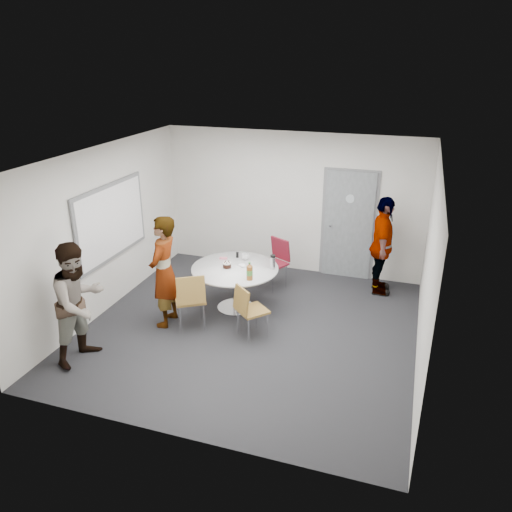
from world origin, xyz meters
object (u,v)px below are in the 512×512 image
(whiteboard, at_px, (112,222))
(person_main, at_px, (164,272))
(chair_near_left, at_px, (190,296))
(person_left, at_px, (79,303))
(door, at_px, (348,225))
(person_right, at_px, (382,246))
(chair_near_right, at_px, (248,307))
(chair_far, at_px, (276,258))
(table, at_px, (236,274))

(whiteboard, distance_m, person_main, 1.34)
(chair_near_left, height_order, person_left, person_left)
(door, relative_size, person_left, 1.22)
(whiteboard, xyz_separation_m, person_right, (4.23, 1.75, -0.56))
(person_right, bearing_deg, person_left, 125.89)
(chair_near_right, height_order, chair_far, chair_far)
(chair_near_left, bearing_deg, chair_near_right, -28.37)
(whiteboard, distance_m, chair_far, 2.93)
(person_main, bearing_deg, whiteboard, -114.54)
(chair_near_left, bearing_deg, person_main, 140.08)
(door, xyz_separation_m, person_main, (-2.42, -2.71, -0.13))
(person_main, relative_size, person_left, 1.03)
(table, distance_m, person_right, 2.61)
(table, distance_m, chair_far, 1.11)
(chair_near_left, relative_size, person_right, 0.53)
(person_left, distance_m, person_right, 5.05)
(whiteboard, distance_m, person_right, 4.61)
(whiteboard, xyz_separation_m, chair_near_left, (1.60, -0.50, -0.87))
(person_main, bearing_deg, chair_far, 141.58)
(door, height_order, chair_far, door)
(whiteboard, xyz_separation_m, chair_far, (2.41, 1.41, -0.89))
(whiteboard, distance_m, table, 2.21)
(chair_near_right, bearing_deg, chair_near_left, -135.51)
(chair_near_left, relative_size, person_main, 0.53)
(table, xyz_separation_m, person_right, (2.20, 1.38, 0.24))
(chair_far, distance_m, person_left, 3.64)
(chair_near_left, bearing_deg, person_right, 8.76)
(table, relative_size, chair_near_right, 1.69)
(table, distance_m, person_left, 2.55)
(person_main, height_order, person_right, person_main)
(chair_far, bearing_deg, person_main, 82.28)
(table, height_order, chair_near_right, table)
(chair_far, height_order, person_right, person_right)
(chair_near_right, distance_m, person_right, 2.81)
(person_left, bearing_deg, whiteboard, 28.70)
(table, bearing_deg, person_main, -137.87)
(table, xyz_separation_m, person_main, (-0.89, -0.80, 0.25))
(chair_near_right, relative_size, chair_far, 0.93)
(chair_near_right, xyz_separation_m, person_main, (-1.36, 0.01, 0.38))
(door, distance_m, table, 2.48)
(chair_near_right, bearing_deg, person_left, -107.37)
(table, relative_size, person_main, 0.80)
(whiteboard, xyz_separation_m, person_main, (1.14, -0.43, -0.56))
(person_main, xyz_separation_m, person_right, (3.09, 2.18, -0.01))
(chair_near_left, distance_m, chair_far, 2.07)
(table, bearing_deg, person_right, 32.10)
(door, bearing_deg, person_left, -127.65)
(chair_near_right, height_order, person_main, person_main)
(table, bearing_deg, chair_near_right, -59.48)
(table, xyz_separation_m, chair_near_right, (0.48, -0.81, -0.13))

